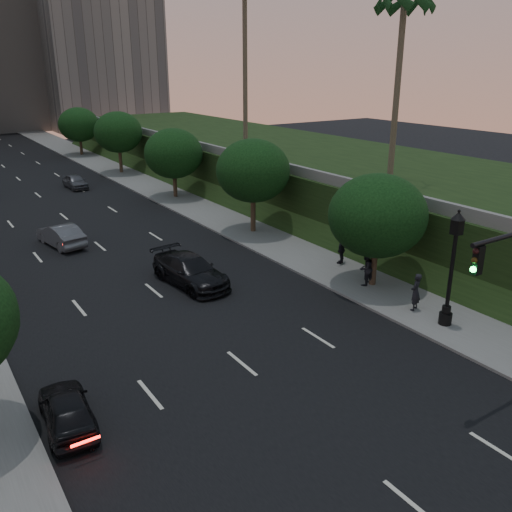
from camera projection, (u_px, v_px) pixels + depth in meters
ground at (321, 429)px, 18.14m from camera, size 160.00×160.00×0.00m
road_surface at (71, 222)px, 41.76m from camera, size 16.00×140.00×0.02m
sidewalk_right at (190, 204)px, 47.04m from camera, size 4.50×140.00×0.15m
embankment at (311, 171)px, 50.90m from camera, size 18.00×90.00×4.00m
parapet_wall at (233, 154)px, 45.71m from camera, size 0.35×90.00×0.70m
office_block_right at (91, 27)px, 100.11m from camera, size 20.00×22.00×36.00m
tree_right_a at (377, 216)px, 28.42m from camera, size 5.20×5.20×6.24m
tree_right_b at (253, 171)px, 37.70m from camera, size 5.20×5.20×6.74m
tree_right_c at (173, 154)px, 48.10m from camera, size 5.20×5.20×6.24m
tree_right_d at (118, 132)px, 58.96m from camera, size 5.20×5.20×6.74m
tree_right_e at (79, 125)px, 70.94m from camera, size 5.20×5.20×6.24m
street_lamp at (451, 274)px, 24.33m from camera, size 0.64×0.64×5.62m
sedan_near_left at (67, 409)px, 18.08m from camera, size 1.90×4.00×1.32m
sedan_mid_left at (61, 235)px, 36.14m from camera, size 2.34×4.77×1.50m
sedan_near_right at (190, 271)px, 29.79m from camera, size 2.84×5.77×1.61m
sedan_far_right at (75, 181)px, 52.95m from camera, size 1.80×4.10×1.37m
pedestrian_a at (416, 292)px, 26.29m from camera, size 0.81×0.68×1.89m
pedestrian_b at (366, 268)px, 29.28m from camera, size 1.03×0.86×1.91m
pedestrian_c at (342, 249)px, 32.50m from camera, size 1.12×0.85×1.77m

